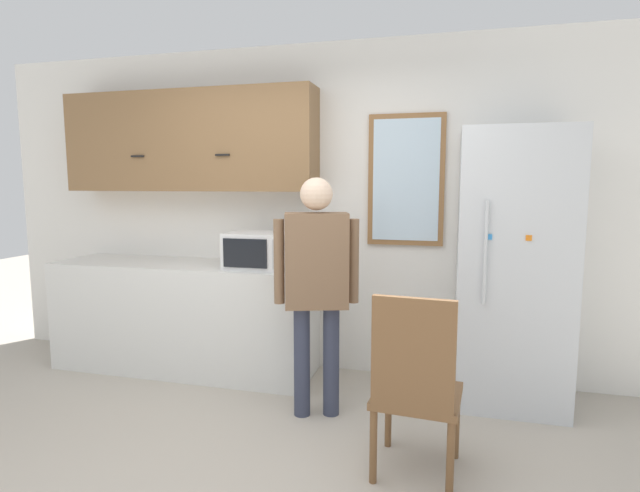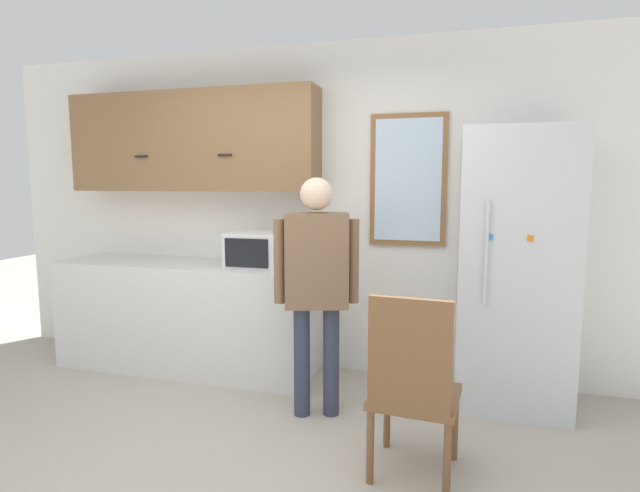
% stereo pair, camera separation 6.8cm
% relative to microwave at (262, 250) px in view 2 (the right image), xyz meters
% --- Properties ---
extents(back_wall, '(6.00, 0.06, 2.70)m').
position_rel_microwave_xyz_m(back_wall, '(0.38, 0.41, 0.30)').
color(back_wall, white).
rests_on(back_wall, ground_plane).
extents(counter, '(2.21, 0.64, 0.91)m').
position_rel_microwave_xyz_m(counter, '(-0.71, 0.06, -0.60)').
color(counter, silver).
rests_on(counter, ground_plane).
extents(upper_cabinets, '(2.21, 0.33, 0.83)m').
position_rel_microwave_xyz_m(upper_cabinets, '(-0.71, 0.22, 0.87)').
color(upper_cabinets, olive).
extents(microwave, '(0.50, 0.39, 0.28)m').
position_rel_microwave_xyz_m(microwave, '(0.00, 0.00, 0.00)').
color(microwave, white).
rests_on(microwave, counter).
extents(person, '(0.54, 0.33, 1.62)m').
position_rel_microwave_xyz_m(person, '(0.60, -0.50, -0.07)').
color(person, '#33384C').
rests_on(person, ground_plane).
extents(refrigerator, '(0.76, 0.65, 1.95)m').
position_rel_microwave_xyz_m(refrigerator, '(1.88, 0.06, -0.08)').
color(refrigerator, silver).
rests_on(refrigerator, ground_plane).
extents(chair, '(0.49, 0.49, 1.02)m').
position_rel_microwave_xyz_m(chair, '(1.30, -1.10, -0.51)').
color(chair, brown).
rests_on(chair, ground_plane).
extents(window, '(0.60, 0.05, 1.03)m').
position_rel_microwave_xyz_m(window, '(1.10, 0.36, 0.55)').
color(window, olive).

